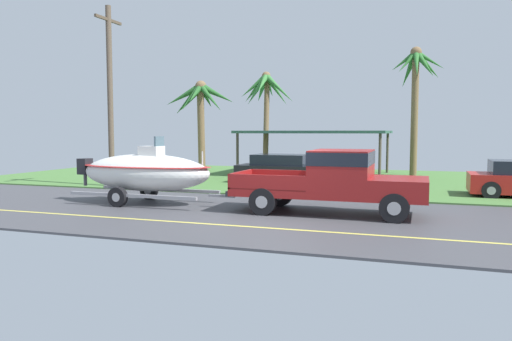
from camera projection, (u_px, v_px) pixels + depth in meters
The scene contains 9 objects.
ground at pixel (331, 186), 22.04m from camera, with size 36.00×22.00×0.11m.
pickup_truck_towing at pixel (341, 179), 14.38m from camera, with size 5.88×2.11×1.90m.
boat_on_trailer at pixel (145, 172), 16.52m from camera, with size 5.89×2.14×2.29m.
parked_sedan_near at pixel (284, 170), 22.78m from camera, with size 4.47×1.85×1.38m.
carport_awning at pixel (316, 133), 26.97m from camera, with size 7.85×5.64×2.49m.
palm_tree_near_left at pixel (200, 104), 24.59m from camera, with size 3.70×2.83×5.00m.
palm_tree_near_right at pixel (265, 94), 25.84m from camera, with size 2.99×3.43×5.60m.
palm_tree_mid at pixel (416, 80), 25.88m from camera, with size 2.84×3.07×6.93m.
utility_pole at pixel (110, 94), 21.17m from camera, with size 0.24×1.80×7.83m.
Camera 1 is at (3.93, -13.44, 2.44)m, focal length 34.22 mm.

